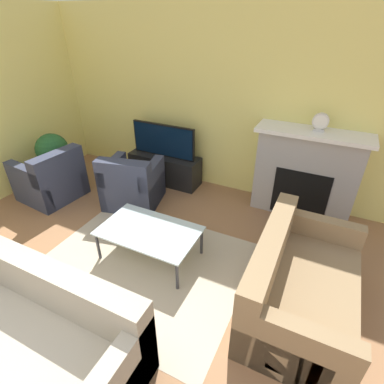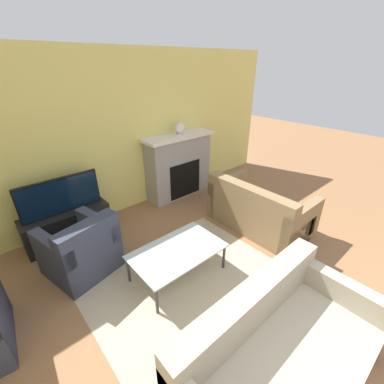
{
  "view_description": "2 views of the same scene",
  "coord_description": "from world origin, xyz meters",
  "px_view_note": "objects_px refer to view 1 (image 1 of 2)",
  "views": [
    {
      "loc": [
        1.84,
        0.05,
        2.56
      ],
      "look_at": [
        0.49,
        2.8,
        0.7
      ],
      "focal_mm": 28.0,
      "sensor_mm": 36.0,
      "label": 1
    },
    {
      "loc": [
        -1.31,
        0.29,
        2.47
      ],
      "look_at": [
        0.73,
        2.62,
        0.89
      ],
      "focal_mm": 24.0,
      "sensor_mm": 36.0,
      "label": 2
    }
  ],
  "objects_px": {
    "armchair_by_window": "(51,180)",
    "coffee_table": "(149,232)",
    "couch_loveseat": "(298,287)",
    "armchair_accent": "(132,186)",
    "couch_sectional": "(32,343)",
    "mantel_clock": "(321,122)",
    "tv": "(164,140)",
    "potted_plant": "(53,153)"
  },
  "relations": [
    {
      "from": "armchair_by_window",
      "to": "coffee_table",
      "type": "bearing_deg",
      "value": 82.97
    },
    {
      "from": "couch_loveseat",
      "to": "armchair_accent",
      "type": "bearing_deg",
      "value": 71.07
    },
    {
      "from": "couch_sectional",
      "to": "couch_loveseat",
      "type": "xyz_separation_m",
      "value": [
        1.82,
        1.52,
        0.0
      ]
    },
    {
      "from": "armchair_accent",
      "to": "coffee_table",
      "type": "xyz_separation_m",
      "value": [
        0.87,
        -0.87,
        0.06
      ]
    },
    {
      "from": "couch_loveseat",
      "to": "mantel_clock",
      "type": "bearing_deg",
      "value": 6.57
    },
    {
      "from": "tv",
      "to": "potted_plant",
      "type": "xyz_separation_m",
      "value": [
        -1.59,
        -0.87,
        -0.19
      ]
    },
    {
      "from": "mantel_clock",
      "to": "couch_loveseat",
      "type": "bearing_deg",
      "value": -83.43
    },
    {
      "from": "tv",
      "to": "couch_sectional",
      "type": "height_order",
      "value": "tv"
    },
    {
      "from": "armchair_by_window",
      "to": "potted_plant",
      "type": "bearing_deg",
      "value": -137.76
    },
    {
      "from": "armchair_by_window",
      "to": "mantel_clock",
      "type": "xyz_separation_m",
      "value": [
        3.6,
        1.3,
        1.06
      ]
    },
    {
      "from": "tv",
      "to": "mantel_clock",
      "type": "height_order",
      "value": "mantel_clock"
    },
    {
      "from": "tv",
      "to": "couch_sectional",
      "type": "distance_m",
      "value": 3.32
    },
    {
      "from": "couch_sectional",
      "to": "potted_plant",
      "type": "height_order",
      "value": "potted_plant"
    },
    {
      "from": "couch_loveseat",
      "to": "armchair_by_window",
      "type": "height_order",
      "value": "same"
    },
    {
      "from": "armchair_by_window",
      "to": "tv",
      "type": "bearing_deg",
      "value": 138.13
    },
    {
      "from": "tv",
      "to": "coffee_table",
      "type": "relative_size",
      "value": 0.97
    },
    {
      "from": "mantel_clock",
      "to": "armchair_accent",
      "type": "bearing_deg",
      "value": -159.14
    },
    {
      "from": "couch_loveseat",
      "to": "armchair_accent",
      "type": "relative_size",
      "value": 1.69
    },
    {
      "from": "coffee_table",
      "to": "potted_plant",
      "type": "relative_size",
      "value": 1.28
    },
    {
      "from": "couch_sectional",
      "to": "armchair_by_window",
      "type": "xyz_separation_m",
      "value": [
        -1.99,
        1.99,
        0.01
      ]
    },
    {
      "from": "armchair_accent",
      "to": "coffee_table",
      "type": "relative_size",
      "value": 0.81
    },
    {
      "from": "tv",
      "to": "couch_loveseat",
      "type": "distance_m",
      "value": 3.04
    },
    {
      "from": "tv",
      "to": "couch_sectional",
      "type": "bearing_deg",
      "value": -78.37
    },
    {
      "from": "armchair_by_window",
      "to": "armchair_accent",
      "type": "relative_size",
      "value": 0.96
    },
    {
      "from": "tv",
      "to": "armchair_by_window",
      "type": "distance_m",
      "value": 1.86
    },
    {
      "from": "tv",
      "to": "mantel_clock",
      "type": "relative_size",
      "value": 4.82
    },
    {
      "from": "armchair_accent",
      "to": "mantel_clock",
      "type": "xyz_separation_m",
      "value": [
        2.36,
        0.9,
        1.06
      ]
    },
    {
      "from": "couch_sectional",
      "to": "potted_plant",
      "type": "xyz_separation_m",
      "value": [
        -2.26,
        2.35,
        0.28
      ]
    },
    {
      "from": "armchair_by_window",
      "to": "potted_plant",
      "type": "distance_m",
      "value": 0.51
    },
    {
      "from": "armchair_by_window",
      "to": "armchair_accent",
      "type": "height_order",
      "value": "same"
    },
    {
      "from": "mantel_clock",
      "to": "potted_plant",
      "type": "bearing_deg",
      "value": -166.28
    },
    {
      "from": "tv",
      "to": "armchair_by_window",
      "type": "height_order",
      "value": "tv"
    },
    {
      "from": "couch_sectional",
      "to": "mantel_clock",
      "type": "bearing_deg",
      "value": 63.92
    },
    {
      "from": "couch_sectional",
      "to": "armchair_by_window",
      "type": "bearing_deg",
      "value": 134.96
    },
    {
      "from": "armchair_by_window",
      "to": "potted_plant",
      "type": "xyz_separation_m",
      "value": [
        -0.26,
        0.35,
        0.26
      ]
    },
    {
      "from": "couch_sectional",
      "to": "coffee_table",
      "type": "height_order",
      "value": "couch_sectional"
    },
    {
      "from": "armchair_by_window",
      "to": "mantel_clock",
      "type": "height_order",
      "value": "mantel_clock"
    },
    {
      "from": "armchair_accent",
      "to": "potted_plant",
      "type": "bearing_deg",
      "value": -11.61
    },
    {
      "from": "couch_loveseat",
      "to": "armchair_by_window",
      "type": "xyz_separation_m",
      "value": [
        -3.81,
        0.48,
        0.01
      ]
    },
    {
      "from": "tv",
      "to": "armchair_by_window",
      "type": "bearing_deg",
      "value": -137.42
    },
    {
      "from": "couch_sectional",
      "to": "couch_loveseat",
      "type": "bearing_deg",
      "value": 39.86
    },
    {
      "from": "armchair_by_window",
      "to": "potted_plant",
      "type": "height_order",
      "value": "potted_plant"
    }
  ]
}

